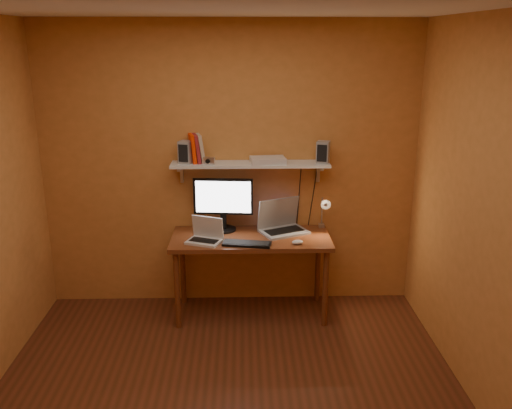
{
  "coord_description": "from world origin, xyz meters",
  "views": [
    {
      "loc": [
        0.11,
        -3.21,
        2.42
      ],
      "look_at": [
        0.23,
        1.18,
        1.08
      ],
      "focal_mm": 38.0,
      "sensor_mm": 36.0,
      "label": 1
    }
  ],
  "objects_px": {
    "desk": "(251,246)",
    "netbook": "(206,235)",
    "speaker_left": "(186,152)",
    "wall_shelf": "(250,165)",
    "monitor": "(223,202)",
    "desk_lamp": "(324,209)",
    "router": "(268,160)",
    "laptop": "(281,223)",
    "mouse": "(298,242)",
    "shelf_camera": "(209,161)",
    "speaker_right": "(323,152)",
    "keyboard": "(247,244)"
  },
  "relations": [
    {
      "from": "laptop",
      "to": "netbook",
      "type": "bearing_deg",
      "value": 175.23
    },
    {
      "from": "monitor",
      "to": "keyboard",
      "type": "distance_m",
      "value": 0.51
    },
    {
      "from": "mouse",
      "to": "desk_lamp",
      "type": "relative_size",
      "value": 0.26
    },
    {
      "from": "netbook",
      "to": "desk_lamp",
      "type": "height_order",
      "value": "desk_lamp"
    },
    {
      "from": "router",
      "to": "laptop",
      "type": "bearing_deg",
      "value": -15.97
    },
    {
      "from": "mouse",
      "to": "router",
      "type": "distance_m",
      "value": 0.77
    },
    {
      "from": "wall_shelf",
      "to": "netbook",
      "type": "bearing_deg",
      "value": -142.88
    },
    {
      "from": "speaker_right",
      "to": "desk_lamp",
      "type": "bearing_deg",
      "value": -50.43
    },
    {
      "from": "desk",
      "to": "router",
      "type": "relative_size",
      "value": 4.61
    },
    {
      "from": "wall_shelf",
      "to": "speaker_right",
      "type": "height_order",
      "value": "speaker_right"
    },
    {
      "from": "speaker_left",
      "to": "shelf_camera",
      "type": "xyz_separation_m",
      "value": [
        0.2,
        -0.06,
        -0.07
      ]
    },
    {
      "from": "desk_lamp",
      "to": "speaker_left",
      "type": "distance_m",
      "value": 1.33
    },
    {
      "from": "netbook",
      "to": "speaker_right",
      "type": "bearing_deg",
      "value": 36.52
    },
    {
      "from": "mouse",
      "to": "speaker_right",
      "type": "relative_size",
      "value": 0.51
    },
    {
      "from": "desk",
      "to": "netbook",
      "type": "distance_m",
      "value": 0.43
    },
    {
      "from": "desk",
      "to": "speaker_left",
      "type": "bearing_deg",
      "value": 160.74
    },
    {
      "from": "shelf_camera",
      "to": "router",
      "type": "height_order",
      "value": "shelf_camera"
    },
    {
      "from": "monitor",
      "to": "netbook",
      "type": "distance_m",
      "value": 0.38
    },
    {
      "from": "netbook",
      "to": "speaker_left",
      "type": "relative_size",
      "value": 1.72
    },
    {
      "from": "keyboard",
      "to": "mouse",
      "type": "bearing_deg",
      "value": 11.95
    },
    {
      "from": "desk_lamp",
      "to": "shelf_camera",
      "type": "distance_m",
      "value": 1.12
    },
    {
      "from": "wall_shelf",
      "to": "desk_lamp",
      "type": "bearing_deg",
      "value": -5.88
    },
    {
      "from": "monitor",
      "to": "mouse",
      "type": "xyz_separation_m",
      "value": [
        0.64,
        -0.37,
        -0.25
      ]
    },
    {
      "from": "keyboard",
      "to": "speaker_right",
      "type": "height_order",
      "value": "speaker_right"
    },
    {
      "from": "keyboard",
      "to": "router",
      "type": "distance_m",
      "value": 0.77
    },
    {
      "from": "speaker_right",
      "to": "netbook",
      "type": "bearing_deg",
      "value": -146.56
    },
    {
      "from": "keyboard",
      "to": "netbook",
      "type": "bearing_deg",
      "value": 175.0
    },
    {
      "from": "laptop",
      "to": "router",
      "type": "distance_m",
      "value": 0.59
    },
    {
      "from": "router",
      "to": "wall_shelf",
      "type": "bearing_deg",
      "value": 174.71
    },
    {
      "from": "router",
      "to": "desk",
      "type": "bearing_deg",
      "value": -130.65
    },
    {
      "from": "desk",
      "to": "speaker_left",
      "type": "height_order",
      "value": "speaker_left"
    },
    {
      "from": "monitor",
      "to": "laptop",
      "type": "bearing_deg",
      "value": 1.0
    },
    {
      "from": "wall_shelf",
      "to": "keyboard",
      "type": "relative_size",
      "value": 3.43
    },
    {
      "from": "desk",
      "to": "speaker_right",
      "type": "bearing_deg",
      "value": 15.49
    },
    {
      "from": "laptop",
      "to": "desk_lamp",
      "type": "bearing_deg",
      "value": -27.66
    },
    {
      "from": "keyboard",
      "to": "speaker_left",
      "type": "height_order",
      "value": "speaker_left"
    },
    {
      "from": "speaker_left",
      "to": "netbook",
      "type": "bearing_deg",
      "value": -40.28
    },
    {
      "from": "wall_shelf",
      "to": "monitor",
      "type": "bearing_deg",
      "value": -176.81
    },
    {
      "from": "speaker_right",
      "to": "router",
      "type": "height_order",
      "value": "speaker_right"
    },
    {
      "from": "monitor",
      "to": "laptop",
      "type": "distance_m",
      "value": 0.56
    },
    {
      "from": "netbook",
      "to": "mouse",
      "type": "bearing_deg",
      "value": 15.04
    },
    {
      "from": "mouse",
      "to": "router",
      "type": "height_order",
      "value": "router"
    },
    {
      "from": "netbook",
      "to": "desk_lamp",
      "type": "xyz_separation_m",
      "value": [
        1.05,
        0.23,
        0.15
      ]
    },
    {
      "from": "shelf_camera",
      "to": "monitor",
      "type": "bearing_deg",
      "value": 19.92
    },
    {
      "from": "desk",
      "to": "shelf_camera",
      "type": "relative_size",
      "value": 12.25
    },
    {
      "from": "desk",
      "to": "speaker_right",
      "type": "xyz_separation_m",
      "value": [
        0.64,
        0.18,
        0.81
      ]
    },
    {
      "from": "speaker_right",
      "to": "router",
      "type": "relative_size",
      "value": 0.63
    },
    {
      "from": "laptop",
      "to": "mouse",
      "type": "relative_size",
      "value": 4.92
    },
    {
      "from": "desk",
      "to": "speaker_right",
      "type": "relative_size",
      "value": 7.29
    },
    {
      "from": "speaker_left",
      "to": "speaker_right",
      "type": "relative_size",
      "value": 1.02
    }
  ]
}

